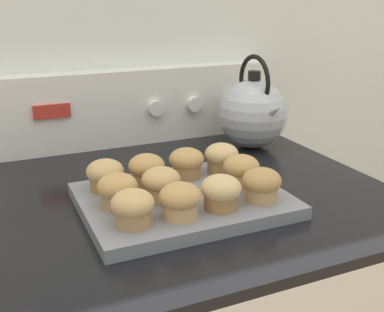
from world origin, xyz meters
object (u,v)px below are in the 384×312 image
at_px(muffin_r1_c0, 118,190).
at_px(muffin_r2_c3, 222,157).
at_px(tea_kettle, 253,113).
at_px(muffin_r1_c1, 161,183).
at_px(muffin_r2_c0, 105,175).
at_px(muffin_r0_c2, 221,192).
at_px(muffin_r0_c1, 180,200).
at_px(muffin_r2_c1, 147,169).
at_px(muffin_r0_c0, 133,207).
at_px(muffin_r2_c2, 187,162).
at_px(muffin_r1_c3, 241,170).
at_px(muffin_pan, 183,200).
at_px(muffin_r0_c3, 262,184).

relative_size(muffin_r1_c0, muffin_r2_c3, 1.00).
bearing_deg(tea_kettle, muffin_r1_c1, -142.69).
distance_m(muffin_r1_c1, muffin_r2_c3, 0.17).
height_order(muffin_r2_c0, muffin_r2_c3, same).
bearing_deg(muffin_r0_c2, muffin_r1_c0, 153.42).
height_order(muffin_r0_c1, muffin_r2_c1, same).
bearing_deg(muffin_r0_c0, muffin_r2_c2, 44.61).
xyz_separation_m(muffin_r1_c3, muffin_r2_c1, (-0.15, 0.07, 0.00)).
relative_size(muffin_r2_c0, tea_kettle, 0.30).
bearing_deg(muffin_pan, muffin_r2_c2, 61.97).
relative_size(muffin_r2_c1, tea_kettle, 0.30).
height_order(muffin_r0_c2, muffin_r1_c3, same).
bearing_deg(muffin_r2_c0, muffin_pan, -33.13).
height_order(muffin_r2_c0, tea_kettle, tea_kettle).
distance_m(muffin_r0_c1, muffin_r1_c1, 0.08).
bearing_deg(muffin_r0_c1, muffin_pan, 64.61).
distance_m(muffin_r0_c1, muffin_r1_c0, 0.11).
bearing_deg(muffin_r2_c1, muffin_r2_c0, 178.56).
bearing_deg(muffin_r0_c1, muffin_r2_c1, 90.80).
relative_size(muffin_pan, muffin_r2_c0, 5.25).
xyz_separation_m(muffin_r0_c2, muffin_r0_c3, (0.08, 0.00, 0.00)).
relative_size(muffin_pan, tea_kettle, 1.56).
relative_size(muffin_r1_c1, muffin_r2_c3, 1.00).
distance_m(muffin_r1_c0, muffin_r2_c3, 0.24).
xyz_separation_m(muffin_r0_c2, muffin_r1_c3, (0.08, 0.07, 0.00)).
relative_size(muffin_r0_c1, muffin_r2_c2, 1.00).
bearing_deg(muffin_r0_c0, muffin_r0_c1, -3.69).
height_order(muffin_r1_c3, muffin_r2_c3, same).
bearing_deg(muffin_r2_c1, muffin_r1_c0, -135.48).
bearing_deg(muffin_pan, muffin_r0_c1, -115.39).
xyz_separation_m(muffin_r0_c3, muffin_r2_c0, (-0.23, 0.15, 0.00)).
bearing_deg(muffin_r1_c0, muffin_r2_c2, 26.31).
relative_size(muffin_r2_c3, tea_kettle, 0.30).
bearing_deg(muffin_r0_c0, muffin_r0_c2, -0.34).
bearing_deg(muffin_r0_c1, muffin_r0_c3, 1.93).
relative_size(muffin_r1_c3, muffin_r2_c0, 1.00).
bearing_deg(muffin_r1_c0, muffin_r2_c1, 44.52).
distance_m(muffin_pan, tea_kettle, 0.38).
xyz_separation_m(muffin_r0_c3, muffin_r1_c0, (-0.23, 0.07, 0.00)).
height_order(muffin_r0_c1, muffin_r2_c0, same).
distance_m(muffin_r1_c3, muffin_r2_c3, 0.08).
bearing_deg(muffin_r0_c3, muffin_r1_c3, 87.84).
height_order(muffin_pan, muffin_r0_c1, muffin_r0_c1).
relative_size(muffin_r0_c1, muffin_r1_c3, 1.00).
relative_size(muffin_r1_c1, muffin_r2_c0, 1.00).
relative_size(muffin_r0_c1, muffin_r1_c0, 1.00).
bearing_deg(muffin_r2_c2, muffin_r0_c1, -116.70).
bearing_deg(muffin_r2_c0, tea_kettle, 23.04).
bearing_deg(muffin_r0_c3, muffin_r0_c1, -178.07).
bearing_deg(muffin_pan, muffin_r0_c3, -33.45).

